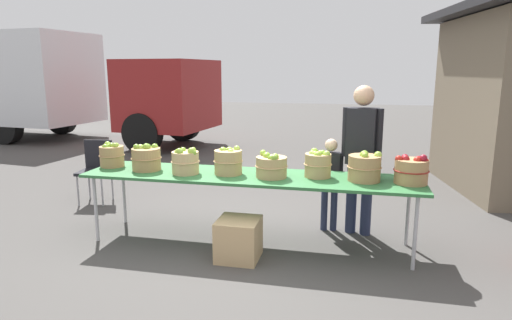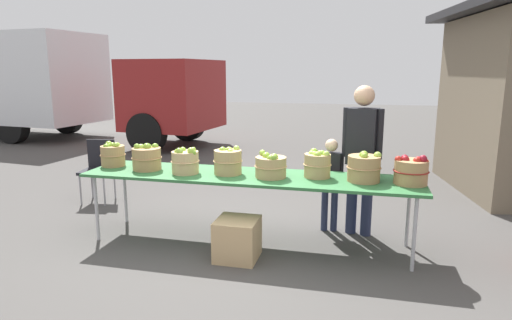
% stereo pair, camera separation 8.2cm
% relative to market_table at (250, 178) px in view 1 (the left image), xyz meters
% --- Properties ---
extents(ground_plane, '(40.00, 40.00, 0.00)m').
position_rel_market_table_xyz_m(ground_plane, '(0.00, 0.00, -0.72)').
color(ground_plane, '#474442').
extents(market_table, '(3.50, 0.76, 0.75)m').
position_rel_market_table_xyz_m(market_table, '(0.00, 0.00, 0.00)').
color(market_table, '#2D6B38').
rests_on(market_table, ground).
extents(apple_basket_green_0, '(0.28, 0.28, 0.28)m').
position_rel_market_table_xyz_m(apple_basket_green_0, '(-1.62, 0.07, 0.16)').
color(apple_basket_green_0, '#A87F51').
rests_on(apple_basket_green_0, market_table).
extents(apple_basket_green_1, '(0.33, 0.33, 0.30)m').
position_rel_market_table_xyz_m(apple_basket_green_1, '(-1.16, -0.01, 0.17)').
color(apple_basket_green_1, '#A87F51').
rests_on(apple_basket_green_1, market_table).
extents(apple_basket_green_2, '(0.30, 0.30, 0.29)m').
position_rel_market_table_xyz_m(apple_basket_green_2, '(-0.68, -0.08, 0.16)').
color(apple_basket_green_2, tan).
rests_on(apple_basket_green_2, market_table).
extents(apple_basket_green_3, '(0.31, 0.31, 0.29)m').
position_rel_market_table_xyz_m(apple_basket_green_3, '(-0.23, 0.00, 0.17)').
color(apple_basket_green_3, tan).
rests_on(apple_basket_green_3, market_table).
extents(apple_basket_green_4, '(0.33, 0.33, 0.27)m').
position_rel_market_table_xyz_m(apple_basket_green_4, '(0.23, -0.04, 0.15)').
color(apple_basket_green_4, tan).
rests_on(apple_basket_green_4, market_table).
extents(apple_basket_green_5, '(0.29, 0.29, 0.29)m').
position_rel_market_table_xyz_m(apple_basket_green_5, '(0.70, 0.08, 0.17)').
color(apple_basket_green_5, tan).
rests_on(apple_basket_green_5, market_table).
extents(apple_basket_green_6, '(0.34, 0.34, 0.31)m').
position_rel_market_table_xyz_m(apple_basket_green_6, '(1.16, 0.02, 0.17)').
color(apple_basket_green_6, '#A87F51').
rests_on(apple_basket_green_6, market_table).
extents(apple_basket_red_0, '(0.33, 0.33, 0.29)m').
position_rel_market_table_xyz_m(apple_basket_red_0, '(1.60, 0.01, 0.16)').
color(apple_basket_red_0, '#A87F51').
rests_on(apple_basket_red_0, market_table).
extents(vendor_adult, '(0.43, 0.28, 1.67)m').
position_rel_market_table_xyz_m(vendor_adult, '(1.13, 0.55, 0.26)').
color(vendor_adult, '#262D4C').
rests_on(vendor_adult, ground).
extents(child_customer, '(0.28, 0.16, 1.07)m').
position_rel_market_table_xyz_m(child_customer, '(0.80, 0.58, -0.09)').
color(child_customer, '#262D4C').
rests_on(child_customer, ground).
extents(box_truck, '(7.89, 2.96, 2.75)m').
position_rel_market_table_xyz_m(box_truck, '(-6.83, 5.82, 0.77)').
color(box_truck, silver).
rests_on(box_truck, ground).
extents(folding_chair, '(0.45, 0.45, 0.86)m').
position_rel_market_table_xyz_m(folding_chair, '(-2.45, 1.03, -0.21)').
color(folding_chair, black).
rests_on(folding_chair, ground).
extents(produce_crate, '(0.40, 0.40, 0.40)m').
position_rel_market_table_xyz_m(produce_crate, '(-0.02, -0.41, -0.52)').
color(produce_crate, tan).
rests_on(produce_crate, ground).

